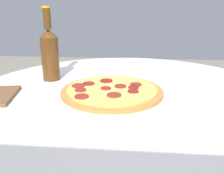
# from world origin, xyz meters

# --- Properties ---
(table) EXTENTS (1.08, 1.08, 0.77)m
(table) POSITION_xyz_m (0.00, 0.00, 0.58)
(table) COLOR white
(table) RESTS_ON ground_plane
(pizza) EXTENTS (0.33, 0.33, 0.02)m
(pizza) POSITION_xyz_m (0.06, -0.01, 0.78)
(pizza) COLOR #B77F3D
(pizza) RESTS_ON table
(beer_bottle) EXTENTS (0.06, 0.06, 0.27)m
(beer_bottle) POSITION_xyz_m (0.30, -0.13, 0.87)
(beer_bottle) COLOR #563314
(beer_bottle) RESTS_ON table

